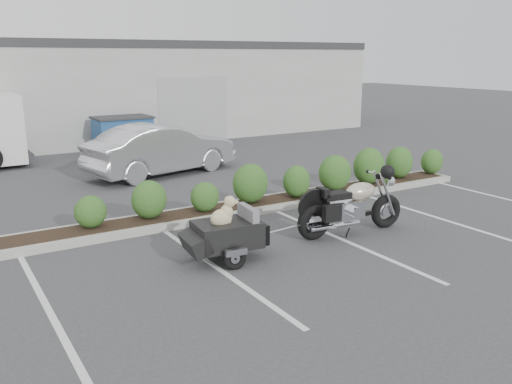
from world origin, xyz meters
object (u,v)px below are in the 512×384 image
sedan (162,149)px  motorcycle (352,206)px  pet_trailer (226,233)px  dumpster (123,135)px

sedan → motorcycle: bearing=175.1°
pet_trailer → dumpster: size_ratio=0.97×
motorcycle → pet_trailer: (-2.78, 0.03, -0.07)m
sedan → dumpster: sedan is taller
sedan → dumpster: (0.19, 4.14, -0.08)m
pet_trailer → sedan: 7.34m
motorcycle → dumpster: (-0.87, 11.29, 0.11)m
motorcycle → sedan: (-1.06, 7.15, 0.19)m
motorcycle → dumpster: size_ratio=1.21×
motorcycle → dumpster: 11.32m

